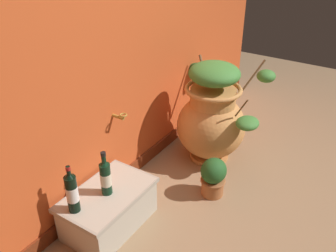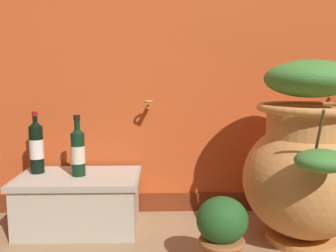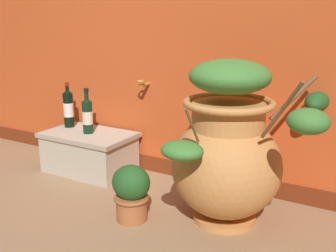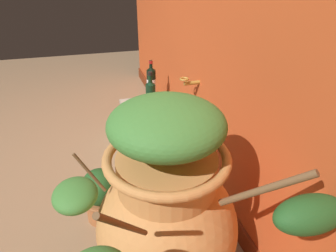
{
  "view_description": "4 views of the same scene",
  "coord_description": "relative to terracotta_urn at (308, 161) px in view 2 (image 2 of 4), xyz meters",
  "views": [
    {
      "loc": [
        -1.88,
        -0.49,
        1.88
      ],
      "look_at": [
        -0.01,
        0.72,
        0.59
      ],
      "focal_mm": 39.03,
      "sensor_mm": 36.0,
      "label": 1
    },
    {
      "loc": [
        -0.1,
        -0.98,
        0.81
      ],
      "look_at": [
        -0.06,
        0.73,
        0.57
      ],
      "focal_mm": 38.43,
      "sensor_mm": 36.0,
      "label": 2
    },
    {
      "loc": [
        1.34,
        -1.22,
        1.08
      ],
      "look_at": [
        0.16,
        0.82,
        0.44
      ],
      "focal_mm": 42.95,
      "sensor_mm": 36.0,
      "label": 3
    },
    {
      "loc": [
        1.47,
        0.44,
        1.28
      ],
      "look_at": [
        -0.04,
        0.86,
        0.43
      ],
      "focal_mm": 31.91,
      "sensor_mm": 36.0,
      "label": 4
    }
  ],
  "objects": [
    {
      "name": "terracotta_urn",
      "position": [
        0.0,
        0.0,
        0.0
      ],
      "size": [
        0.83,
        0.88,
        0.88
      ],
      "color": "#D68E4C",
      "rests_on": "ground_plane"
    },
    {
      "name": "stone_ledge",
      "position": [
        -1.13,
        0.2,
        -0.25
      ],
      "size": [
        0.64,
        0.4,
        0.29
      ],
      "color": "beige",
      "rests_on": "ground_plane"
    },
    {
      "name": "wine_bottle_left",
      "position": [
        -1.37,
        0.25,
        0.03
      ],
      "size": [
        0.08,
        0.08,
        0.33
      ],
      "color": "black",
      "rests_on": "stone_ledge"
    },
    {
      "name": "wine_bottle_middle",
      "position": [
        -1.13,
        0.19,
        0.02
      ],
      "size": [
        0.07,
        0.07,
        0.32
      ],
      "color": "black",
      "rests_on": "stone_ledge"
    },
    {
      "name": "potted_shrub",
      "position": [
        -0.45,
        -0.25,
        -0.24
      ],
      "size": [
        0.21,
        0.19,
        0.32
      ],
      "color": "#B26638",
      "rests_on": "ground_plane"
    }
  ]
}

